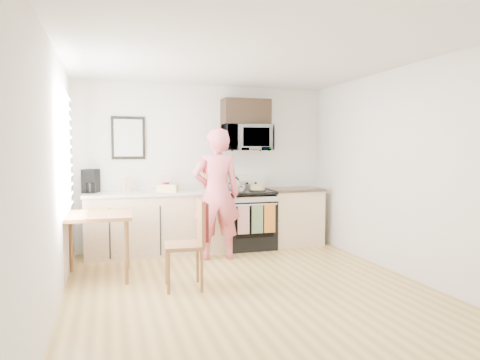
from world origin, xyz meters
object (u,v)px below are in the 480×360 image
object	(u,v)px
range	(249,221)
cake	(258,188)
chair	(196,231)
microwave	(247,138)
dining_table	(97,221)
person	(217,194)

from	to	relation	value
range	cake	distance (m)	0.55
range	chair	bearing A→B (deg)	-124.85
microwave	cake	world-z (taller)	microwave
cake	dining_table	bearing A→B (deg)	-159.59
dining_table	chair	bearing A→B (deg)	-33.55
microwave	dining_table	bearing A→B (deg)	-154.24
dining_table	chair	distance (m)	1.30
cake	person	bearing A→B (deg)	-151.38
dining_table	chair	world-z (taller)	chair
chair	cake	world-z (taller)	cake
chair	cake	size ratio (longest dim) A/B	3.79
microwave	person	size ratio (longest dim) A/B	0.41
person	cake	size ratio (longest dim) A/B	7.05
dining_table	microwave	bearing A→B (deg)	25.76
dining_table	cake	world-z (taller)	cake
chair	dining_table	bearing A→B (deg)	150.84
range	person	world-z (taller)	person
person	dining_table	bearing A→B (deg)	21.73
range	person	size ratio (longest dim) A/B	0.62
microwave	person	xyz separation A→B (m)	(-0.65, -0.63, -0.82)
dining_table	cake	size ratio (longest dim) A/B	3.19
range	cake	size ratio (longest dim) A/B	4.37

